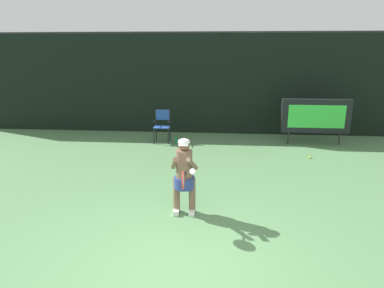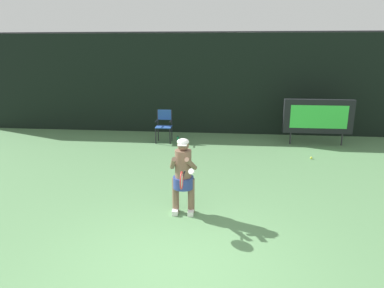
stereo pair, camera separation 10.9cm
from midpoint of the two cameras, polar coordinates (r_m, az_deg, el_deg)
The scene contains 8 objects.
ground at distance 5.12m, azimuth -2.52°, elevation -21.62°, with size 18.00×22.00×0.03m.
backdrop_screen at distance 12.80m, azimuth 3.05°, elevation 9.80°, with size 18.00×0.12×3.66m.
scoreboard at distance 11.97m, azimuth 20.31°, elevation 4.28°, with size 2.20×0.21×1.50m.
umpire_chair at distance 11.68m, azimuth -4.36°, elevation 3.30°, with size 0.52×0.44×1.08m.
water_bottle at distance 11.56m, azimuth -2.09°, elevation 0.68°, with size 0.07×0.07×0.27m.
tennis_player at distance 6.52m, azimuth -0.98°, elevation -4.86°, with size 0.53×0.60×1.48m.
tennis_racket at distance 5.90m, azimuth -1.17°, elevation -5.93°, with size 0.03×0.60×0.31m.
tennis_ball_loose at distance 10.56m, azimuth 19.34°, elevation -2.17°, with size 0.07×0.07×0.07m.
Camera 2 is at (0.68, -4.22, 3.08)m, focal length 32.37 mm.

